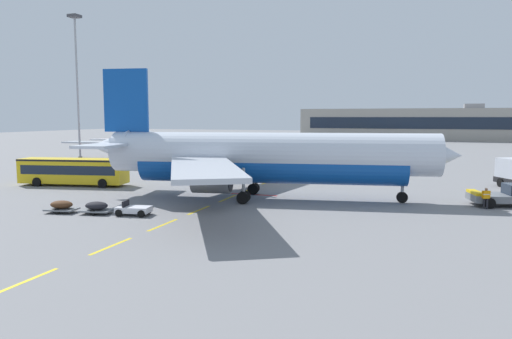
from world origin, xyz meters
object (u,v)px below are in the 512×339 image
(pushback_tug, at_px, (510,196))
(airliner_foreground, at_px, (264,157))
(apron_light_mast_near, at_px, (77,71))
(ground_crew_worker, at_px, (486,197))
(airliner_far_center, at_px, (136,141))
(baggage_train, at_px, (97,207))
(fuel_service_truck, at_px, (246,160))
(apron_shuttle_bus, at_px, (73,170))

(pushback_tug, bearing_deg, airliner_foreground, -169.88)
(apron_light_mast_near, bearing_deg, ground_crew_worker, -22.58)
(airliner_far_center, xyz_separation_m, baggage_train, (27.56, -46.91, -2.50))
(airliner_foreground, bearing_deg, fuel_service_truck, 115.07)
(apron_shuttle_bus, height_order, fuel_service_truck, fuel_service_truck)
(ground_crew_worker, bearing_deg, apron_light_mast_near, 157.42)
(airliner_far_center, bearing_deg, fuel_service_truck, -28.60)
(ground_crew_worker, bearing_deg, apron_shuttle_bus, -179.57)
(baggage_train, bearing_deg, fuel_service_truck, 88.97)
(apron_shuttle_bus, xyz_separation_m, ground_crew_worker, (41.81, 0.32, -0.73))
(baggage_train, xyz_separation_m, ground_crew_worker, (29.18, 12.52, 0.50))
(airliner_foreground, relative_size, pushback_tug, 5.35)
(airliner_far_center, relative_size, ground_crew_worker, 14.59)
(ground_crew_worker, bearing_deg, airliner_foreground, -175.39)
(baggage_train, height_order, apron_light_mast_near, apron_light_mast_near)
(fuel_service_truck, relative_size, baggage_train, 0.82)
(pushback_tug, relative_size, fuel_service_truck, 0.91)
(fuel_service_truck, xyz_separation_m, apron_light_mast_near, (-34.41, 7.16, 14.03))
(airliner_foreground, height_order, airliner_far_center, airliner_foreground)
(fuel_service_truck, bearing_deg, ground_crew_worker, -33.66)
(apron_shuttle_bus, relative_size, baggage_train, 1.41)
(fuel_service_truck, distance_m, apron_light_mast_near, 37.84)
(apron_shuttle_bus, xyz_separation_m, apron_light_mast_near, (-21.21, 26.52, 13.92))
(airliner_far_center, bearing_deg, ground_crew_worker, -31.22)
(apron_shuttle_bus, xyz_separation_m, baggage_train, (12.63, -12.21, -1.23))
(airliner_foreground, height_order, fuel_service_truck, airliner_foreground)
(baggage_train, xyz_separation_m, apron_light_mast_near, (-33.84, 38.73, 15.15))
(apron_light_mast_near, bearing_deg, fuel_service_truck, -11.75)
(apron_shuttle_bus, height_order, apron_light_mast_near, apron_light_mast_near)
(baggage_train, relative_size, apron_light_mast_near, 0.35)
(pushback_tug, height_order, apron_shuttle_bus, apron_shuttle_bus)
(pushback_tug, relative_size, airliner_far_center, 0.25)
(pushback_tug, distance_m, apron_shuttle_bus, 44.00)
(airliner_foreground, distance_m, pushback_tug, 21.64)
(airliner_foreground, height_order, ground_crew_worker, airliner_foreground)
(airliner_foreground, distance_m, airliner_far_center, 52.13)
(apron_shuttle_bus, bearing_deg, airliner_far_center, 113.28)
(apron_shuttle_bus, relative_size, ground_crew_worker, 6.92)
(airliner_foreground, relative_size, apron_light_mast_near, 1.38)
(pushback_tug, xyz_separation_m, baggage_train, (-31.28, -14.76, -0.38))
(airliner_foreground, relative_size, ground_crew_worker, 19.52)
(airliner_foreground, bearing_deg, baggage_train, -132.85)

